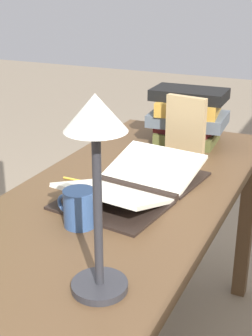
{
  "coord_description": "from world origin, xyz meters",
  "views": [
    {
      "loc": [
        1.15,
        0.57,
        1.36
      ],
      "look_at": [
        -0.03,
        0.01,
        0.84
      ],
      "focal_mm": 50.0,
      "sensor_mm": 36.0,
      "label": 1
    }
  ],
  "objects": [
    {
      "name": "reading_desk",
      "position": [
        0.0,
        0.0,
        0.66
      ],
      "size": [
        1.57,
        0.64,
        0.76
      ],
      "color": "brown",
      "rests_on": "ground_plane"
    },
    {
      "name": "coffee_mug",
      "position": [
        0.21,
        -0.01,
        0.81
      ],
      "size": [
        0.09,
        0.12,
        0.1
      ],
      "rotation": [
        0.0,
        0.0,
        4.58
      ],
      "color": "#335184",
      "rests_on": "reading_desk"
    },
    {
      "name": "book_standing_upright",
      "position": [
        -0.43,
        0.07,
        0.87
      ],
      "size": [
        0.05,
        0.15,
        0.22
      ],
      "rotation": [
        0.0,
        0.0,
        -0.14
      ],
      "color": "tan",
      "rests_on": "reading_desk"
    },
    {
      "name": "book_stack_tall",
      "position": [
        -0.58,
        0.03,
        0.87
      ],
      "size": [
        0.24,
        0.31,
        0.22
      ],
      "color": "brown",
      "rests_on": "reading_desk"
    },
    {
      "name": "reading_lamp",
      "position": [
        0.43,
        0.17,
        1.06
      ],
      "size": [
        0.12,
        0.12,
        0.42
      ],
      "color": "#2D2D33",
      "rests_on": "reading_desk"
    },
    {
      "name": "open_book",
      "position": [
        -0.05,
        0.03,
        0.78
      ],
      "size": [
        0.53,
        0.36,
        0.08
      ],
      "rotation": [
        0.0,
        0.0,
        -0.12
      ],
      "color": "black",
      "rests_on": "reading_desk"
    },
    {
      "name": "pencil",
      "position": [
        -0.04,
        -0.15,
        0.76
      ],
      "size": [
        0.01,
        0.15,
        0.01
      ],
      "rotation": [
        0.0,
        0.0,
        -0.0
      ],
      "color": "gold",
      "rests_on": "reading_desk"
    }
  ]
}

